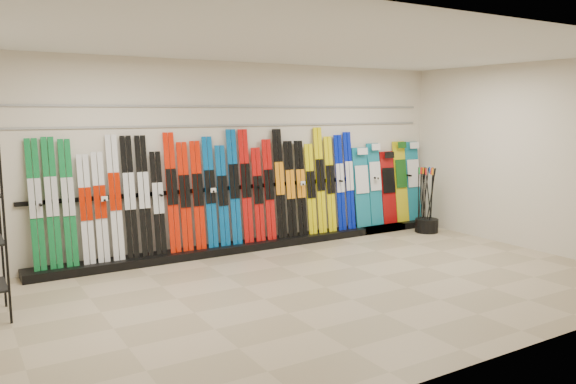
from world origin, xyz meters
TOP-DOWN VIEW (x-y plane):
  - floor at (0.00, 0.00)m, footprint 8.00×8.00m
  - back_wall at (0.00, 2.50)m, footprint 8.00×0.00m
  - right_wall at (4.00, 0.00)m, footprint 0.00×5.00m
  - ceiling at (0.00, 0.00)m, footprint 8.00×8.00m
  - ski_rack_base at (0.22, 2.28)m, footprint 8.00×0.40m
  - skis at (-0.45, 2.33)m, footprint 5.38×0.24m
  - snowboards at (3.10, 2.35)m, footprint 1.61×0.24m
  - pole_bin at (3.50, 1.73)m, footprint 0.43×0.43m
  - ski_poles at (3.52, 1.78)m, footprint 0.33×0.34m
  - slatwall_rail_0 at (0.00, 2.48)m, footprint 7.60×0.02m
  - slatwall_rail_1 at (0.00, 2.48)m, footprint 7.60×0.02m

SIDE VIEW (x-z plane):
  - floor at x=0.00m, z-range 0.00..0.00m
  - ski_rack_base at x=0.22m, z-range 0.00..0.12m
  - pole_bin at x=3.50m, z-range 0.00..0.25m
  - ski_poles at x=3.52m, z-range 0.02..1.20m
  - snowboards at x=3.10m, z-range 0.09..1.62m
  - skis at x=-0.45m, z-range 0.05..1.88m
  - back_wall at x=0.00m, z-range -2.50..5.50m
  - right_wall at x=4.00m, z-range -1.00..4.00m
  - slatwall_rail_0 at x=0.00m, z-range 1.98..2.02m
  - slatwall_rail_1 at x=0.00m, z-range 2.28..2.31m
  - ceiling at x=0.00m, z-range 3.00..3.00m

